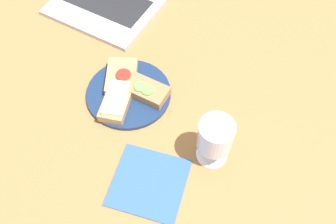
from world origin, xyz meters
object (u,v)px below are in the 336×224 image
object	(u,v)px
sandwich_with_tomato	(122,77)
wine_glass	(215,137)
sandwich_with_cucumber	(146,90)
napkin	(149,183)
sandwich_with_cheese	(116,101)
plate	(129,93)

from	to	relation	value
sandwich_with_tomato	wine_glass	bearing A→B (deg)	-14.61
sandwich_with_cucumber	napkin	distance (cm)	23.54
sandwich_with_cucumber	sandwich_with_tomato	bearing A→B (deg)	174.12
napkin	wine_glass	bearing A→B (deg)	55.17
sandwich_with_cheese	sandwich_with_cucumber	xyz separation A→B (cm)	(4.53, 6.28, -0.15)
sandwich_with_cheese	wine_glass	size ratio (longest dim) A/B	1.01
sandwich_with_cucumber	wine_glass	size ratio (longest dim) A/B	0.87
sandwich_with_cheese	sandwich_with_tomato	world-z (taller)	sandwich_with_cheese
sandwich_with_cucumber	napkin	xyz separation A→B (cm)	(12.63, -19.74, -2.26)
sandwich_with_cucumber	napkin	size ratio (longest dim) A/B	0.71
sandwich_with_tomato	wine_glass	xyz separation A→B (cm)	(29.29, -7.64, 6.02)
wine_glass	napkin	size ratio (longest dim) A/B	0.81
sandwich_with_tomato	napkin	distance (cm)	28.96
sandwich_with_tomato	wine_glass	distance (cm)	30.86
wine_glass	napkin	bearing A→B (deg)	-124.83
sandwich_with_cucumber	sandwich_with_tomato	world-z (taller)	sandwich_with_cucumber
sandwich_with_cheese	wine_glass	xyz separation A→B (cm)	(26.13, -0.56, 5.69)
sandwich_with_tomato	napkin	xyz separation A→B (cm)	(20.32, -20.53, -2.07)
sandwich_with_cheese	napkin	bearing A→B (deg)	-38.11
sandwich_with_cucumber	napkin	world-z (taller)	sandwich_with_cucumber
sandwich_with_cheese	wine_glass	bearing A→B (deg)	-1.24
sandwich_with_cucumber	plate	bearing A→B (deg)	-156.01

